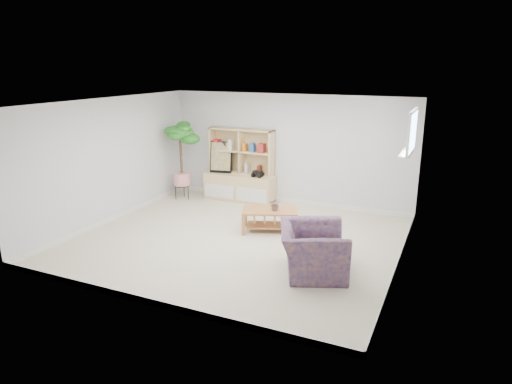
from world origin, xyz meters
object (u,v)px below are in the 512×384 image
at_px(armchair, 313,247).
at_px(coffee_table, 270,220).
at_px(storage_unit, 240,165).
at_px(floor_tree, 181,161).

bearing_deg(armchair, coffee_table, 20.65).
relative_size(storage_unit, floor_tree, 0.91).
distance_m(storage_unit, armchair, 3.97).
xyz_separation_m(storage_unit, floor_tree, (-1.25, -0.45, 0.08)).
bearing_deg(coffee_table, floor_tree, 135.81).
bearing_deg(floor_tree, storage_unit, 19.70).
relative_size(storage_unit, coffee_table, 1.59).
xyz_separation_m(floor_tree, armchair, (3.90, -2.48, -0.48)).
height_order(storage_unit, armchair, storage_unit).
bearing_deg(storage_unit, armchair, -47.93).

